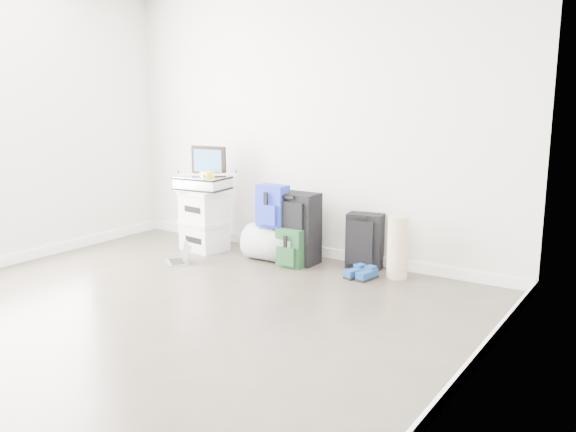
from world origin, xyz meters
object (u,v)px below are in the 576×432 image
Objects in this scene: briefcase at (203,183)px; carry_on at (364,241)px; boxes_stack at (204,220)px; laptop at (181,258)px; duffel_bag at (274,244)px; large_suitcase at (295,228)px.

carry_on is (1.73, 0.32, -0.46)m from briefcase.
boxes_stack is 0.60m from laptop.
briefcase is 1.82m from carry_on.
boxes_stack is at bearing -177.92° from duffel_bag.
duffel_bag reaches higher than laptop.
boxes_stack is 1.23× the size of carry_on.
carry_on is at bearing 18.24° from large_suitcase.
carry_on is at bearing 4.45° from briefcase.
laptop is at bearing -163.50° from carry_on.
carry_on is (0.86, 0.28, 0.09)m from duffel_bag.
carry_on is (1.73, 0.32, -0.06)m from boxes_stack.
briefcase reaches higher than laptop.
duffel_bag is 0.28m from large_suitcase.
boxes_stack is at bearing 141.36° from laptop.
duffel_bag is 0.94m from laptop.
boxes_stack is at bearing 179.52° from carry_on.
carry_on is 1.82m from laptop.
duffel_bag is 1.70× the size of laptop.
duffel_bag is at bearing -160.28° from large_suitcase.
carry_on reaches higher than duffel_bag.
briefcase is at bearing -177.92° from duffel_bag.
briefcase is 1.03m from duffel_bag.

